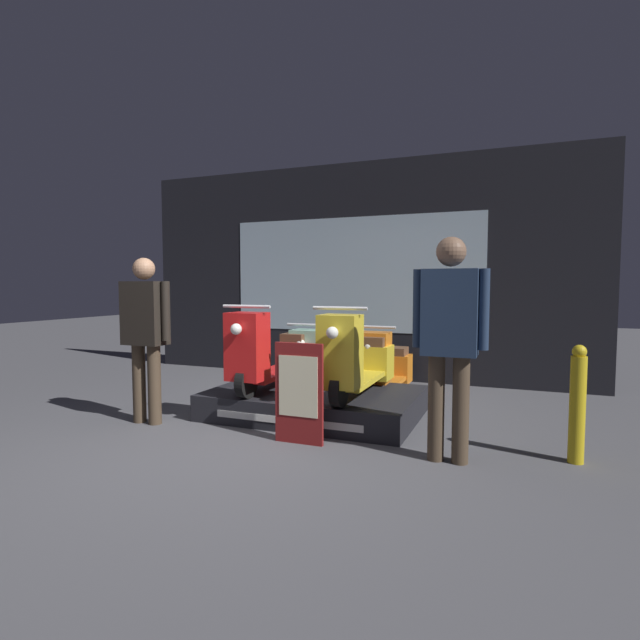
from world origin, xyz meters
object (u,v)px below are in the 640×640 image
object	(u,v)px
scooter_display_left	(272,355)
scooter_backrow_0	(323,364)
person_right_browsing	(450,330)
street_bollard	(577,404)
price_sign_board	(299,393)
scooter_backrow_1	(385,367)
scooter_display_right	(357,360)
person_left_browsing	(145,326)

from	to	relation	value
scooter_display_left	scooter_backrow_0	distance (m)	1.28
person_right_browsing	street_bollard	distance (m)	1.16
price_sign_board	street_bollard	size ratio (longest dim) A/B	0.95
scooter_display_left	scooter_backrow_1	world-z (taller)	scooter_display_left
scooter_display_right	scooter_backrow_1	distance (m)	1.28
scooter_display_right	person_left_browsing	xyz separation A→B (m)	(-1.95, -0.86, 0.35)
scooter_backrow_0	person_left_browsing	world-z (taller)	person_left_browsing
scooter_backrow_0	price_sign_board	distance (m)	2.22
scooter_display_left	scooter_backrow_1	size ratio (longest dim) A/B	1.00
person_left_browsing	scooter_backrow_0	bearing A→B (deg)	62.63
scooter_display_right	person_right_browsing	world-z (taller)	person_right_browsing
scooter_display_right	street_bollard	world-z (taller)	scooter_display_right
person_right_browsing	scooter_backrow_1	bearing A→B (deg)	116.65
person_right_browsing	scooter_display_left	bearing A→B (deg)	156.84
scooter_display_left	street_bollard	xyz separation A→B (m)	(2.94, -0.51, -0.17)
scooter_display_left	scooter_backrow_0	bearing A→B (deg)	84.88
scooter_backrow_0	price_sign_board	xyz separation A→B (m)	(0.61, -2.13, 0.09)
scooter_backrow_0	scooter_display_right	bearing A→B (deg)	-55.25
scooter_backrow_0	person_right_browsing	xyz separation A→B (m)	(1.89, -2.10, 0.69)
scooter_backrow_0	street_bollard	distance (m)	3.33
scooter_display_right	scooter_backrow_1	world-z (taller)	scooter_display_right
scooter_backrow_1	person_left_browsing	bearing A→B (deg)	-132.42
price_sign_board	street_bollard	distance (m)	2.25
scooter_display_left	scooter_backrow_0	xyz separation A→B (m)	(0.11, 1.25, -0.27)
person_left_browsing	price_sign_board	world-z (taller)	person_left_browsing
scooter_display_left	person_left_browsing	xyz separation A→B (m)	(-0.98, -0.86, 0.35)
scooter_backrow_1	scooter_backrow_0	bearing A→B (deg)	180.00
scooter_backrow_1	person_right_browsing	size ratio (longest dim) A/B	0.91
street_bollard	person_right_browsing	bearing A→B (deg)	-159.72
street_bollard	scooter_backrow_1	bearing A→B (deg)	138.68
scooter_display_left	person_right_browsing	size ratio (longest dim) A/B	0.91
scooter_display_left	scooter_display_right	bearing A→B (deg)	0.00
scooter_backrow_1	person_left_browsing	distance (m)	2.92
scooter_display_right	street_bollard	bearing A→B (deg)	-14.50
scooter_display_left	person_right_browsing	xyz separation A→B (m)	(2.00, -0.86, 0.42)
scooter_display_right	person_left_browsing	bearing A→B (deg)	-156.35
scooter_display_left	price_sign_board	distance (m)	1.15
scooter_backrow_0	person_right_browsing	world-z (taller)	person_right_browsing
scooter_backrow_0	scooter_backrow_1	world-z (taller)	same
scooter_backrow_0	scooter_backrow_1	xyz separation A→B (m)	(0.83, 0.00, 0.00)
scooter_backrow_1	street_bollard	size ratio (longest dim) A/B	1.73
person_left_browsing	person_right_browsing	bearing A→B (deg)	-0.00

